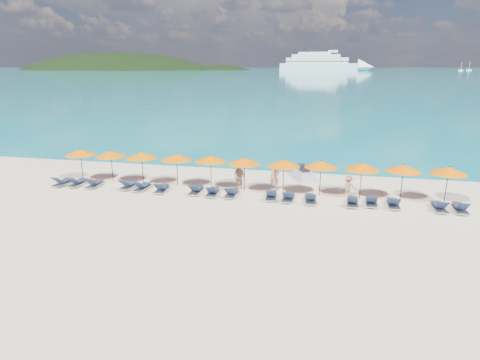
# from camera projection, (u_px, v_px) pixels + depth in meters

# --- Properties ---
(ground) EXTENTS (1400.00, 1400.00, 0.00)m
(ground) POSITION_uv_depth(u_px,v_px,m) (228.00, 216.00, 21.59)
(ground) COLOR beige
(sea) EXTENTS (1600.00, 1300.00, 0.01)m
(sea) POSITION_uv_depth(u_px,v_px,m) (325.00, 69.00, 641.67)
(sea) COLOR #1FA9B2
(sea) RESTS_ON ground
(headland_main) EXTENTS (374.00, 242.00, 126.50)m
(headland_main) POSITION_uv_depth(u_px,v_px,m) (119.00, 96.00, 599.56)
(headland_main) COLOR black
(headland_main) RESTS_ON ground
(headland_small) EXTENTS (162.00, 126.00, 85.50)m
(headland_small) POSITION_uv_depth(u_px,v_px,m) (219.00, 95.00, 587.48)
(headland_small) COLOR black
(headland_small) RESTS_ON ground
(cruise_ship) EXTENTS (120.50, 24.81, 33.33)m
(cruise_ship) POSITION_uv_depth(u_px,v_px,m) (327.00, 64.00, 522.87)
(cruise_ship) COLOR white
(cruise_ship) RESTS_ON ground
(sailboat_near) EXTENTS (6.34, 2.11, 11.63)m
(sailboat_near) POSITION_uv_depth(u_px,v_px,m) (469.00, 70.00, 528.36)
(sailboat_near) COLOR white
(sailboat_near) RESTS_ON ground
(sailboat_far) EXTENTS (5.45, 1.82, 9.99)m
(sailboat_far) POSITION_uv_depth(u_px,v_px,m) (461.00, 70.00, 510.70)
(sailboat_far) COLOR white
(sailboat_far) RESTS_ON ground
(jetski) EXTENTS (1.76, 2.71, 0.91)m
(jetski) POSITION_uv_depth(u_px,v_px,m) (303.00, 173.00, 28.74)
(jetski) COLOR silver
(jetski) RESTS_ON ground
(beachgoer_a) EXTENTS (0.63, 0.45, 1.62)m
(beachgoer_a) POSITION_uv_depth(u_px,v_px,m) (274.00, 177.00, 26.07)
(beachgoer_a) COLOR tan
(beachgoer_a) RESTS_ON ground
(beachgoer_b) EXTENTS (0.94, 0.69, 1.74)m
(beachgoer_b) POSITION_uv_depth(u_px,v_px,m) (239.00, 177.00, 25.99)
(beachgoer_b) COLOR tan
(beachgoer_b) RESTS_ON ground
(beachgoer_c) EXTENTS (0.93, 0.48, 1.40)m
(beachgoer_c) POSITION_uv_depth(u_px,v_px,m) (348.00, 187.00, 24.40)
(beachgoer_c) COLOR tan
(beachgoer_c) RESTS_ON ground
(umbrella_0) EXTENTS (2.10, 2.10, 2.28)m
(umbrella_0) POSITION_uv_depth(u_px,v_px,m) (80.00, 152.00, 27.83)
(umbrella_0) COLOR black
(umbrella_0) RESTS_ON ground
(umbrella_1) EXTENTS (2.10, 2.10, 2.28)m
(umbrella_1) POSITION_uv_depth(u_px,v_px,m) (111.00, 154.00, 27.38)
(umbrella_1) COLOR black
(umbrella_1) RESTS_ON ground
(umbrella_2) EXTENTS (2.10, 2.10, 2.28)m
(umbrella_2) POSITION_uv_depth(u_px,v_px,m) (142.00, 155.00, 26.92)
(umbrella_2) COLOR black
(umbrella_2) RESTS_ON ground
(umbrella_3) EXTENTS (2.10, 2.10, 2.28)m
(umbrella_3) POSITION_uv_depth(u_px,v_px,m) (177.00, 157.00, 26.37)
(umbrella_3) COLOR black
(umbrella_3) RESTS_ON ground
(umbrella_4) EXTENTS (2.10, 2.10, 2.28)m
(umbrella_4) POSITION_uv_depth(u_px,v_px,m) (211.00, 158.00, 25.96)
(umbrella_4) COLOR black
(umbrella_4) RESTS_ON ground
(umbrella_5) EXTENTS (2.10, 2.10, 2.28)m
(umbrella_5) POSITION_uv_depth(u_px,v_px,m) (244.00, 161.00, 25.29)
(umbrella_5) COLOR black
(umbrella_5) RESTS_ON ground
(umbrella_6) EXTENTS (2.10, 2.10, 2.28)m
(umbrella_6) POSITION_uv_depth(u_px,v_px,m) (284.00, 163.00, 24.78)
(umbrella_6) COLOR black
(umbrella_6) RESTS_ON ground
(umbrella_7) EXTENTS (2.10, 2.10, 2.28)m
(umbrella_7) POSITION_uv_depth(u_px,v_px,m) (321.00, 164.00, 24.50)
(umbrella_7) COLOR black
(umbrella_7) RESTS_ON ground
(umbrella_8) EXTENTS (2.10, 2.10, 2.28)m
(umbrella_8) POSITION_uv_depth(u_px,v_px,m) (362.00, 166.00, 23.93)
(umbrella_8) COLOR black
(umbrella_8) RESTS_ON ground
(umbrella_9) EXTENTS (2.10, 2.10, 2.28)m
(umbrella_9) POSITION_uv_depth(u_px,v_px,m) (404.00, 168.00, 23.60)
(umbrella_9) COLOR black
(umbrella_9) RESTS_ON ground
(umbrella_10) EXTENTS (2.10, 2.10, 2.28)m
(umbrella_10) POSITION_uv_depth(u_px,v_px,m) (449.00, 170.00, 23.05)
(umbrella_10) COLOR black
(umbrella_10) RESTS_ON ground
(lounger_0) EXTENTS (0.70, 1.73, 0.66)m
(lounger_0) POSITION_uv_depth(u_px,v_px,m) (63.00, 182.00, 27.08)
(lounger_0) COLOR silver
(lounger_0) RESTS_ON ground
(lounger_1) EXTENTS (0.63, 1.70, 0.66)m
(lounger_1) POSITION_uv_depth(u_px,v_px,m) (78.00, 182.00, 26.99)
(lounger_1) COLOR silver
(lounger_1) RESTS_ON ground
(lounger_2) EXTENTS (0.76, 1.74, 0.66)m
(lounger_2) POSITION_uv_depth(u_px,v_px,m) (95.00, 183.00, 26.74)
(lounger_2) COLOR silver
(lounger_2) RESTS_ON ground
(lounger_3) EXTENTS (0.70, 1.73, 0.66)m
(lounger_3) POSITION_uv_depth(u_px,v_px,m) (129.00, 185.00, 26.42)
(lounger_3) COLOR silver
(lounger_3) RESTS_ON ground
(lounger_4) EXTENTS (0.72, 1.73, 0.66)m
(lounger_4) POSITION_uv_depth(u_px,v_px,m) (142.00, 187.00, 26.05)
(lounger_4) COLOR silver
(lounger_4) RESTS_ON ground
(lounger_5) EXTENTS (0.73, 1.74, 0.66)m
(lounger_5) POSITION_uv_depth(u_px,v_px,m) (162.00, 188.00, 25.70)
(lounger_5) COLOR silver
(lounger_5) RESTS_ON ground
(lounger_6) EXTENTS (0.63, 1.70, 0.66)m
(lounger_6) POSITION_uv_depth(u_px,v_px,m) (196.00, 190.00, 25.38)
(lounger_6) COLOR silver
(lounger_6) RESTS_ON ground
(lounger_7) EXTENTS (0.77, 1.75, 0.66)m
(lounger_7) POSITION_uv_depth(u_px,v_px,m) (213.00, 192.00, 25.03)
(lounger_7) COLOR silver
(lounger_7) RESTS_ON ground
(lounger_8) EXTENTS (0.67, 1.72, 0.66)m
(lounger_8) POSITION_uv_depth(u_px,v_px,m) (232.00, 193.00, 24.79)
(lounger_8) COLOR silver
(lounger_8) RESTS_ON ground
(lounger_9) EXTENTS (0.76, 1.75, 0.66)m
(lounger_9) POSITION_uv_depth(u_px,v_px,m) (271.00, 195.00, 24.34)
(lounger_9) COLOR silver
(lounger_9) RESTS_ON ground
(lounger_10) EXTENTS (0.65, 1.71, 0.66)m
(lounger_10) POSITION_uv_depth(u_px,v_px,m) (288.00, 197.00, 24.05)
(lounger_10) COLOR silver
(lounger_10) RESTS_ON ground
(lounger_11) EXTENTS (0.79, 1.76, 0.66)m
(lounger_11) POSITION_uv_depth(u_px,v_px,m) (310.00, 199.00, 23.70)
(lounger_11) COLOR silver
(lounger_11) RESTS_ON ground
(lounger_12) EXTENTS (0.75, 1.74, 0.66)m
(lounger_12) POSITION_uv_depth(u_px,v_px,m) (352.00, 202.00, 23.21)
(lounger_12) COLOR silver
(lounger_12) RESTS_ON ground
(lounger_13) EXTENTS (0.70, 1.73, 0.66)m
(lounger_13) POSITION_uv_depth(u_px,v_px,m) (371.00, 201.00, 23.26)
(lounger_13) COLOR silver
(lounger_13) RESTS_ON ground
(lounger_14) EXTENTS (0.67, 1.72, 0.66)m
(lounger_14) POSITION_uv_depth(u_px,v_px,m) (393.00, 203.00, 22.92)
(lounger_14) COLOR silver
(lounger_14) RESTS_ON ground
(lounger_15) EXTENTS (0.65, 1.71, 0.66)m
(lounger_15) POSITION_uv_depth(u_px,v_px,m) (439.00, 207.00, 22.40)
(lounger_15) COLOR silver
(lounger_15) RESTS_ON ground
(lounger_16) EXTENTS (0.70, 1.73, 0.66)m
(lounger_16) POSITION_uv_depth(u_px,v_px,m) (460.00, 208.00, 22.20)
(lounger_16) COLOR silver
(lounger_16) RESTS_ON ground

